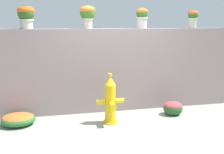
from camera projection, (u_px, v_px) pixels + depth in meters
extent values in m
plane|color=gray|center=(127.00, 126.00, 5.00)|extent=(24.00, 24.00, 0.00)
cube|color=gray|center=(114.00, 70.00, 5.87)|extent=(6.61, 0.41, 1.74)
cylinder|color=beige|center=(26.00, 24.00, 5.28)|extent=(0.24, 0.24, 0.19)
cylinder|color=beige|center=(26.00, 20.00, 5.26)|extent=(0.28, 0.28, 0.03)
sphere|color=#2D5820|center=(26.00, 13.00, 5.24)|extent=(0.32, 0.32, 0.32)
ellipsoid|color=#E5571B|center=(26.00, 10.00, 5.23)|extent=(0.33, 0.33, 0.17)
cylinder|color=beige|center=(88.00, 24.00, 5.57)|extent=(0.18, 0.18, 0.20)
cylinder|color=beige|center=(88.00, 19.00, 5.56)|extent=(0.22, 0.22, 0.03)
sphere|color=#346D1E|center=(88.00, 13.00, 5.53)|extent=(0.31, 0.31, 0.31)
ellipsoid|color=orange|center=(87.00, 10.00, 5.52)|extent=(0.33, 0.33, 0.17)
cylinder|color=#BABCA7|center=(142.00, 23.00, 5.86)|extent=(0.22, 0.22, 0.24)
cylinder|color=#BABCA7|center=(142.00, 18.00, 5.84)|extent=(0.25, 0.25, 0.03)
sphere|color=#276B1F|center=(142.00, 14.00, 5.82)|extent=(0.25, 0.25, 0.25)
ellipsoid|color=#E85920|center=(142.00, 11.00, 5.81)|extent=(0.26, 0.26, 0.14)
cylinder|color=beige|center=(192.00, 23.00, 6.07)|extent=(0.17, 0.17, 0.22)
cylinder|color=beige|center=(193.00, 19.00, 6.05)|extent=(0.20, 0.20, 0.03)
sphere|color=#2C651E|center=(193.00, 15.00, 6.03)|extent=(0.22, 0.22, 0.22)
ellipsoid|color=#E85922|center=(193.00, 13.00, 6.03)|extent=(0.23, 0.23, 0.12)
cylinder|color=#ECB311|center=(110.00, 122.00, 5.17)|extent=(0.27, 0.27, 0.03)
cylinder|color=#ECB311|center=(110.00, 104.00, 5.10)|extent=(0.20, 0.20, 0.73)
cone|color=yellow|center=(110.00, 81.00, 5.01)|extent=(0.21, 0.21, 0.17)
cylinder|color=yellow|center=(110.00, 75.00, 4.99)|extent=(0.07, 0.07, 0.05)
cylinder|color=yellow|center=(101.00, 102.00, 5.05)|extent=(0.16, 0.09, 0.09)
cylinder|color=yellow|center=(119.00, 101.00, 5.13)|extent=(0.16, 0.09, 0.09)
cylinder|color=yellow|center=(112.00, 106.00, 4.92)|extent=(0.12, 0.18, 0.12)
ellipsoid|color=#285227|center=(173.00, 109.00, 5.61)|extent=(0.40, 0.36, 0.29)
ellipsoid|color=#E03C45|center=(173.00, 106.00, 5.59)|extent=(0.36, 0.32, 0.16)
ellipsoid|color=#286630|center=(18.00, 120.00, 5.05)|extent=(0.63, 0.56, 0.22)
ellipsoid|color=orange|center=(18.00, 117.00, 5.04)|extent=(0.56, 0.50, 0.12)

